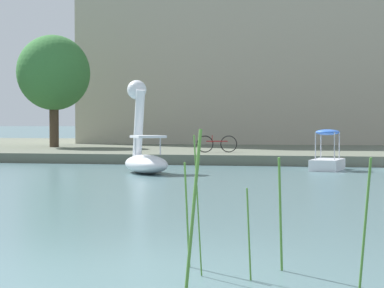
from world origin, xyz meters
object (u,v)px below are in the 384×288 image
at_px(bicycle_parked, 217,144).
at_px(swan_boat, 144,149).
at_px(pedal_boat_blue, 327,157).
at_px(tree_broadleaf_left, 54,73).

bearing_deg(bicycle_parked, swan_boat, -102.73).
distance_m(pedal_boat_blue, bicycle_parked, 6.02).
distance_m(swan_boat, tree_broadleaf_left, 13.74).
bearing_deg(pedal_boat_blue, swan_boat, -157.65).
xyz_separation_m(swan_boat, tree_broadleaf_left, (-7.67, 10.88, 3.42)).
bearing_deg(swan_boat, pedal_boat_blue, 22.35).
relative_size(pedal_boat_blue, tree_broadleaf_left, 0.34).
distance_m(swan_boat, pedal_boat_blue, 6.43).
xyz_separation_m(pedal_boat_blue, tree_broadleaf_left, (-13.62, 8.43, 3.75)).
xyz_separation_m(tree_broadleaf_left, bicycle_parked, (9.13, -4.43, -3.44)).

